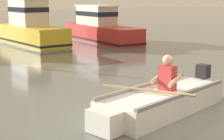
# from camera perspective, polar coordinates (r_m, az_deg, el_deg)

# --- Properties ---
(ground_plane) EXTENTS (120.00, 120.00, 0.00)m
(ground_plane) POSITION_cam_1_polar(r_m,az_deg,el_deg) (7.25, 13.50, -8.08)
(ground_plane) COLOR slate
(rowboat_with_person) EXTENTS (3.70, 1.83, 1.19)m
(rowboat_with_person) POSITION_cam_1_polar(r_m,az_deg,el_deg) (7.70, 7.53, -4.75)
(rowboat_with_person) COLOR white
(rowboat_with_person) RESTS_ON ground
(moored_boat_yellow) EXTENTS (2.01, 4.99, 4.24)m
(moored_boat_yellow) POSITION_cam_1_polar(r_m,az_deg,el_deg) (19.09, -12.41, 6.49)
(moored_boat_yellow) COLOR gold
(moored_boat_yellow) RESTS_ON ground
(moored_boat_red) EXTENTS (1.71, 6.01, 3.76)m
(moored_boat_red) POSITION_cam_1_polar(r_m,az_deg,el_deg) (19.81, -1.94, 6.53)
(moored_boat_red) COLOR #B72D28
(moored_boat_red) RESTS_ON ground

